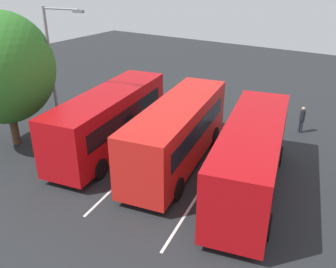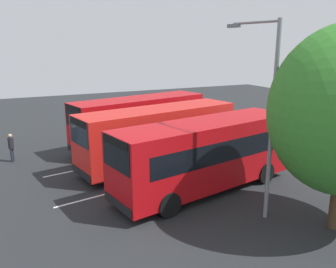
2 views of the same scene
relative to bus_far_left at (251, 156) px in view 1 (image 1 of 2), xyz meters
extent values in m
plane|color=#232628|center=(0.55, 4.00, -1.82)|extent=(63.11, 63.11, 0.00)
cube|color=#B70C11|center=(-0.03, -0.01, 0.01)|extent=(9.52, 4.39, 2.94)
cube|color=black|center=(4.42, 1.02, 0.80)|extent=(0.59, 2.07, 1.23)
cube|color=black|center=(-0.29, 1.12, 0.37)|extent=(7.57, 1.82, 0.94)
cube|color=black|center=(0.23, -1.14, 0.37)|extent=(7.57, 1.82, 0.94)
cube|color=black|center=(4.44, 1.02, 1.30)|extent=(0.53, 1.88, 0.32)
cube|color=black|center=(4.45, 1.03, -1.23)|extent=(0.59, 2.16, 0.36)
cylinder|color=black|center=(2.59, 1.76, -1.30)|extent=(1.07, 0.51, 1.04)
cylinder|color=black|center=(3.10, -0.45, -1.30)|extent=(1.07, 0.51, 1.04)
cylinder|color=black|center=(-3.16, 0.43, -1.30)|extent=(1.07, 0.51, 1.04)
cylinder|color=black|center=(-2.65, -1.77, -1.30)|extent=(1.07, 0.51, 1.04)
cube|color=red|center=(0.41, 4.04, 0.01)|extent=(9.50, 4.02, 2.94)
cube|color=#19232D|center=(4.91, 4.87, 0.80)|extent=(0.50, 2.08, 1.23)
cube|color=#19232D|center=(0.20, 5.18, 0.37)|extent=(7.63, 1.49, 0.94)
cube|color=#19232D|center=(0.62, 2.89, 0.37)|extent=(7.63, 1.49, 0.94)
cube|color=black|center=(4.93, 4.87, 1.30)|extent=(0.45, 1.89, 0.32)
cube|color=black|center=(4.94, 4.87, -1.23)|extent=(0.50, 2.17, 0.36)
cylinder|color=black|center=(3.11, 5.68, -1.30)|extent=(1.07, 0.46, 1.04)
cylinder|color=black|center=(3.52, 3.46, -1.30)|extent=(1.07, 0.46, 1.04)
cylinder|color=black|center=(-2.70, 4.61, -1.30)|extent=(1.07, 0.46, 1.04)
cylinder|color=black|center=(-2.28, 2.39, -1.30)|extent=(1.07, 0.46, 1.04)
cube|color=#B70C11|center=(-0.15, 8.05, 0.01)|extent=(9.50, 3.99, 2.94)
cube|color=black|center=(4.34, 8.87, 0.80)|extent=(0.49, 2.08, 1.23)
cube|color=black|center=(-0.36, 9.19, 0.37)|extent=(7.64, 1.46, 0.94)
cube|color=black|center=(0.05, 6.91, 0.37)|extent=(7.64, 1.46, 0.94)
cube|color=black|center=(4.36, 8.87, 1.30)|extent=(0.44, 1.89, 0.32)
cube|color=black|center=(4.37, 8.87, -1.23)|extent=(0.49, 2.17, 0.36)
cylinder|color=black|center=(2.55, 9.69, -1.30)|extent=(1.07, 0.46, 1.04)
cylinder|color=black|center=(2.95, 7.46, -1.30)|extent=(1.07, 0.46, 1.04)
cylinder|color=black|center=(-3.26, 8.64, -1.30)|extent=(1.07, 0.46, 1.04)
cylinder|color=black|center=(-2.86, 6.41, -1.30)|extent=(1.07, 0.46, 1.04)
cylinder|color=#232833|center=(7.83, -0.39, -1.41)|extent=(0.13, 0.13, 0.82)
cylinder|color=#232833|center=(7.91, -0.25, -1.41)|extent=(0.13, 0.13, 0.82)
cylinder|color=#232328|center=(7.87, -0.32, -0.68)|extent=(0.44, 0.44, 0.65)
sphere|color=tan|center=(7.87, -0.32, -0.24)|extent=(0.22, 0.22, 0.22)
cylinder|color=gray|center=(-0.89, 11.36, 1.95)|extent=(0.16, 0.16, 7.54)
cylinder|color=gray|center=(-0.69, 10.32, 5.63)|extent=(0.50, 2.09, 0.10)
cube|color=slate|center=(-0.48, 9.29, 5.55)|extent=(0.30, 0.59, 0.14)
cylinder|color=#4C3823|center=(-2.66, 13.10, -0.66)|extent=(0.44, 0.44, 2.31)
ellipsoid|color=#337A28|center=(-2.66, 13.10, 2.64)|extent=(5.71, 5.14, 5.99)
cube|color=silver|center=(0.55, 2.08, -1.81)|extent=(12.09, 2.06, 0.01)
cube|color=silver|center=(0.55, 5.91, -1.81)|extent=(12.09, 2.06, 0.01)
camera|label=1|loc=(-13.69, -4.50, 7.52)|focal=38.55mm
camera|label=2|loc=(7.98, 20.82, 4.80)|focal=36.64mm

